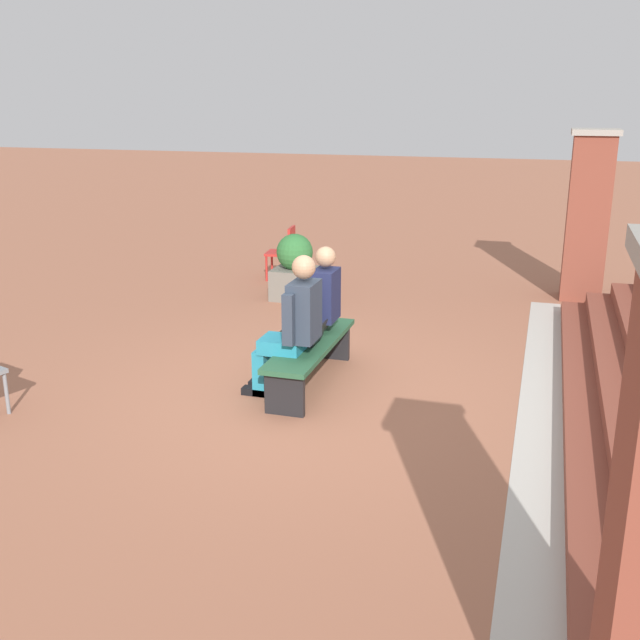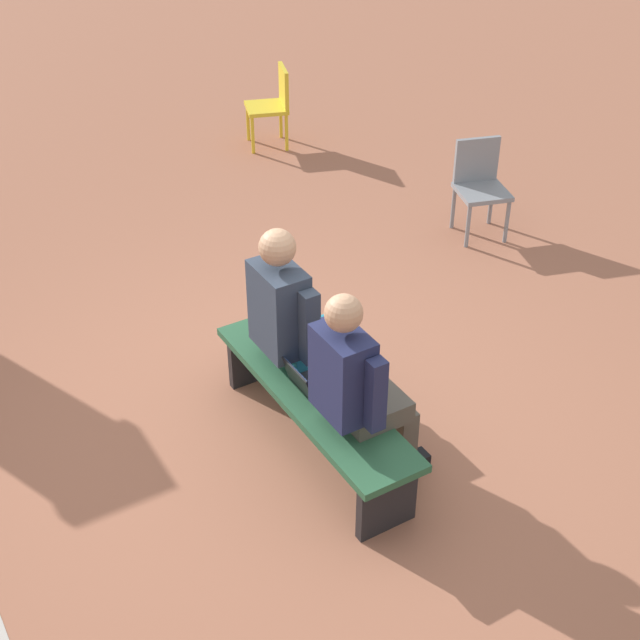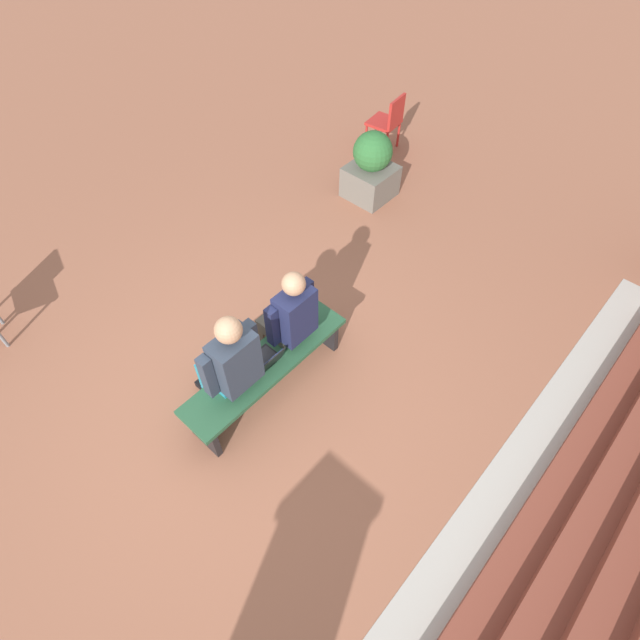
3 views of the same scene
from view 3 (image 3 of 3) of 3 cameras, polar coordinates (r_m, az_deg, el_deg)
ground_plane at (r=4.94m, az=-7.72°, el=-10.58°), size 60.00×60.00×0.00m
concrete_strip at (r=4.59m, az=15.99°, el=-23.70°), size 7.81×0.40×0.01m
brick_steps at (r=4.51m, az=28.24°, el=-29.21°), size 7.01×1.20×0.60m
bench at (r=4.78m, az=-6.12°, el=-5.47°), size 1.80×0.44×0.45m
person_student at (r=4.66m, az=-3.71°, el=0.36°), size 0.55×0.69×1.35m
person_adult at (r=4.39m, az=-10.37°, el=-4.81°), size 0.58×0.73×1.40m
laptop at (r=4.64m, az=-6.32°, el=-4.68°), size 0.32×0.29×0.21m
plastic_chair_mid_courtyard at (r=7.99m, az=7.85°, el=21.72°), size 0.47×0.47×0.84m
planter at (r=7.00m, az=5.88°, el=16.92°), size 0.60×0.60×0.94m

